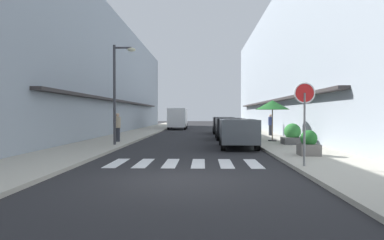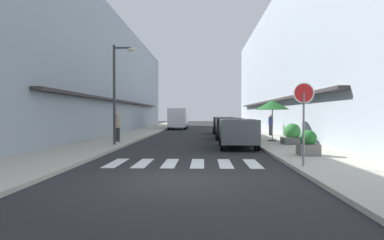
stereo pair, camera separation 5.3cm
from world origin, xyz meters
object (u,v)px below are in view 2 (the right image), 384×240
(round_street_sign, at_px, (304,102))
(parked_car_near, at_px, (238,130))
(cafe_umbrella, at_px, (272,105))
(delivery_van, at_px, (178,117))
(pedestrian_walking_far, at_px, (271,124))
(planter_midblock, at_px, (292,135))
(pedestrian_walking_near, at_px, (118,127))
(parked_car_far, at_px, (223,123))
(street_lamp, at_px, (118,84))
(planter_corner, at_px, (308,144))
(parked_car_mid, at_px, (229,126))

(round_street_sign, bearing_deg, parked_car_near, 101.46)
(parked_car_near, xyz_separation_m, cafe_umbrella, (2.35, 2.98, 1.33))
(delivery_van, height_order, cafe_umbrella, cafe_umbrella)
(delivery_van, bearing_deg, pedestrian_walking_far, -58.19)
(delivery_van, relative_size, planter_midblock, 4.88)
(parked_car_near, distance_m, planter_midblock, 3.14)
(parked_car_near, height_order, round_street_sign, round_street_sign)
(round_street_sign, xyz_separation_m, pedestrian_walking_near, (-8.08, 8.94, -1.10))
(parked_car_far, height_order, street_lamp, street_lamp)
(parked_car_far, relative_size, delivery_van, 0.80)
(parked_car_far, bearing_deg, planter_corner, -81.92)
(delivery_van, bearing_deg, parked_car_far, -61.54)
(street_lamp, relative_size, planter_midblock, 4.70)
(parked_car_near, distance_m, round_street_sign, 6.91)
(parked_car_near, xyz_separation_m, planter_corner, (2.33, -3.96, -0.36))
(pedestrian_walking_near, bearing_deg, parked_car_far, 156.87)
(planter_midblock, distance_m, pedestrian_walking_near, 9.82)
(parked_car_near, relative_size, pedestrian_walking_near, 2.61)
(parked_car_mid, relative_size, pedestrian_walking_far, 2.56)
(delivery_van, bearing_deg, pedestrian_walking_near, -96.34)
(cafe_umbrella, bearing_deg, street_lamp, -162.70)
(pedestrian_walking_far, bearing_deg, parked_car_far, -134.38)
(parked_car_mid, relative_size, delivery_van, 0.75)
(round_street_sign, bearing_deg, delivery_van, 102.21)
(round_street_sign, xyz_separation_m, pedestrian_walking_far, (1.93, 14.92, -1.14))
(street_lamp, xyz_separation_m, cafe_umbrella, (8.54, 2.66, -1.06))
(planter_midblock, height_order, pedestrian_walking_far, pedestrian_walking_far)
(parked_car_near, distance_m, parked_car_far, 12.46)
(pedestrian_walking_far, bearing_deg, round_street_sign, 0.33)
(cafe_umbrella, relative_size, planter_corner, 2.47)
(planter_midblock, height_order, pedestrian_walking_near, pedestrian_walking_near)
(street_lamp, height_order, planter_corner, street_lamp)
(pedestrian_walking_near, bearing_deg, delivery_van, -176.06)
(round_street_sign, xyz_separation_m, planter_midblock, (1.63, 7.58, -1.48))
(planter_midblock, bearing_deg, parked_car_mid, 121.15)
(parked_car_mid, xyz_separation_m, planter_midblock, (2.99, -4.94, -0.31))
(planter_corner, bearing_deg, round_street_sign, -109.83)
(planter_corner, height_order, planter_midblock, planter_midblock)
(delivery_van, height_order, planter_corner, delivery_van)
(delivery_van, relative_size, pedestrian_walking_far, 3.41)
(parked_car_far, xyz_separation_m, round_street_sign, (1.35, -19.14, 1.16))
(street_lamp, height_order, pedestrian_walking_far, street_lamp)
(parked_car_mid, height_order, delivery_van, delivery_van)
(pedestrian_walking_far, bearing_deg, parked_car_near, -14.01)
(planter_midblock, bearing_deg, cafe_umbrella, 107.13)
(cafe_umbrella, height_order, pedestrian_walking_far, cafe_umbrella)
(parked_car_near, bearing_deg, cafe_umbrella, 51.82)
(round_street_sign, distance_m, planter_midblock, 7.90)
(parked_car_mid, distance_m, round_street_sign, 12.65)
(parked_car_mid, height_order, pedestrian_walking_near, pedestrian_walking_near)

